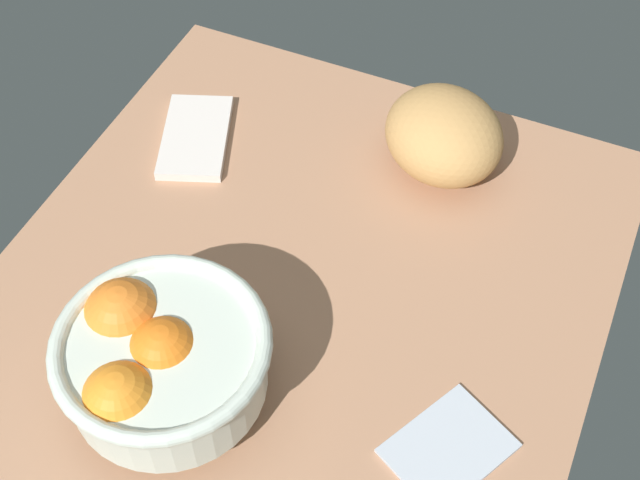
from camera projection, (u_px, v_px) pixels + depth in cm
name	position (u px, v px, depth cm)	size (l,w,h in cm)	color
ground_plane	(290.00, 309.00, 98.05)	(76.32, 65.25, 3.00)	tan
fruit_bowl	(157.00, 359.00, 84.37)	(20.80, 20.80, 11.64)	silver
bread_loaf	(444.00, 135.00, 105.92)	(15.08, 13.45, 10.00)	tan
napkin_folded	(195.00, 137.00, 112.00)	(14.22, 7.98, 1.18)	silver
napkin_spare	(449.00, 447.00, 85.56)	(11.36, 8.61, 0.89)	silver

